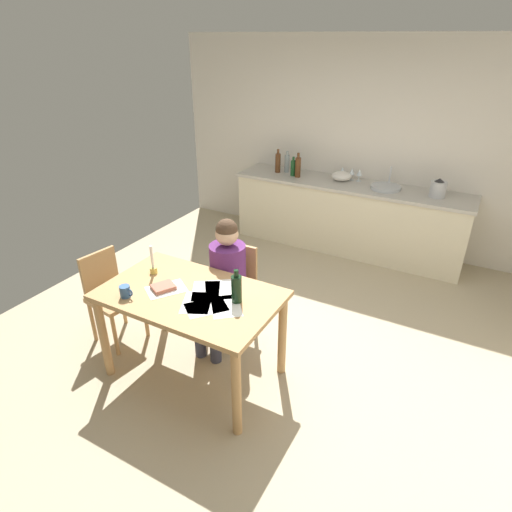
# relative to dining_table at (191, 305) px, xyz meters

# --- Properties ---
(ground_plane) EXTENTS (5.20, 5.20, 0.04)m
(ground_plane) POSITION_rel_dining_table_xyz_m (0.33, 0.69, -0.70)
(ground_plane) COLOR tan
(wall_back) EXTENTS (5.20, 0.12, 2.60)m
(wall_back) POSITION_rel_dining_table_xyz_m (0.33, 3.29, 0.62)
(wall_back) COLOR silver
(wall_back) RESTS_ON ground
(kitchen_counter) EXTENTS (2.97, 0.64, 0.90)m
(kitchen_counter) POSITION_rel_dining_table_xyz_m (0.33, 2.93, -0.23)
(kitchen_counter) COLOR beige
(kitchen_counter) RESTS_ON ground
(dining_table) EXTENTS (1.38, 0.84, 0.80)m
(dining_table) POSITION_rel_dining_table_xyz_m (0.00, 0.00, 0.00)
(dining_table) COLOR tan
(dining_table) RESTS_ON ground
(chair_at_table) EXTENTS (0.41, 0.41, 0.88)m
(chair_at_table) POSITION_rel_dining_table_xyz_m (-0.02, 0.66, -0.19)
(chair_at_table) COLOR tan
(chair_at_table) RESTS_ON ground
(person_seated) EXTENTS (0.33, 0.60, 1.19)m
(person_seated) POSITION_rel_dining_table_xyz_m (-0.02, 0.52, -0.00)
(person_seated) COLOR #592666
(person_seated) RESTS_ON ground
(chair_side_empty) EXTENTS (0.46, 0.46, 0.85)m
(chair_side_empty) POSITION_rel_dining_table_xyz_m (-0.95, 0.05, -0.21)
(chair_side_empty) COLOR tan
(chair_side_empty) RESTS_ON ground
(coffee_mug) EXTENTS (0.12, 0.08, 0.09)m
(coffee_mug) POSITION_rel_dining_table_xyz_m (-0.39, -0.27, 0.16)
(coffee_mug) COLOR #33598C
(coffee_mug) RESTS_ON dining_table
(candlestick) EXTENTS (0.06, 0.06, 0.25)m
(candlestick) POSITION_rel_dining_table_xyz_m (-0.45, 0.11, 0.19)
(candlestick) COLOR gold
(candlestick) RESTS_ON dining_table
(book_magazine) EXTENTS (0.20, 0.21, 0.03)m
(book_magazine) POSITION_rel_dining_table_xyz_m (-0.21, -0.05, 0.13)
(book_magazine) COLOR #AB624D
(book_magazine) RESTS_ON dining_table
(paper_letter) EXTENTS (0.35, 0.36, 0.00)m
(paper_letter) POSITION_rel_dining_table_xyz_m (0.35, -0.02, 0.12)
(paper_letter) COLOR white
(paper_letter) RESTS_ON dining_table
(paper_bill) EXTENTS (0.34, 0.36, 0.00)m
(paper_bill) POSITION_rel_dining_table_xyz_m (-0.19, -0.04, 0.12)
(paper_bill) COLOR white
(paper_bill) RESTS_ON dining_table
(paper_envelope) EXTENTS (0.35, 0.36, 0.00)m
(paper_envelope) POSITION_rel_dining_table_xyz_m (0.17, 0.15, 0.12)
(paper_envelope) COLOR white
(paper_envelope) RESTS_ON dining_table
(paper_receipt) EXTENTS (0.35, 0.36, 0.00)m
(paper_receipt) POSITION_rel_dining_table_xyz_m (0.22, -0.10, 0.12)
(paper_receipt) COLOR white
(paper_receipt) RESTS_ON dining_table
(paper_notice) EXTENTS (0.32, 0.36, 0.00)m
(paper_notice) POSITION_rel_dining_table_xyz_m (0.13, -0.08, 0.12)
(paper_notice) COLOR white
(paper_notice) RESTS_ON dining_table
(paper_flyer) EXTENTS (0.33, 0.36, 0.00)m
(paper_flyer) POSITION_rel_dining_table_xyz_m (0.09, 0.09, 0.12)
(paper_flyer) COLOR white
(paper_flyer) RESTS_ON dining_table
(wine_bottle_on_table) EXTENTS (0.08, 0.08, 0.27)m
(wine_bottle_on_table) POSITION_rel_dining_table_xyz_m (0.38, 0.08, 0.23)
(wine_bottle_on_table) COLOR black
(wine_bottle_on_table) RESTS_ON dining_table
(sink_unit) EXTENTS (0.36, 0.36, 0.24)m
(sink_unit) POSITION_rel_dining_table_xyz_m (0.77, 2.93, 0.24)
(sink_unit) COLOR #B2B7BC
(sink_unit) RESTS_ON kitchen_counter
(bottle_oil) EXTENTS (0.07, 0.07, 0.31)m
(bottle_oil) POSITION_rel_dining_table_xyz_m (-0.69, 2.93, 0.35)
(bottle_oil) COLOR #593319
(bottle_oil) RESTS_ON kitchen_counter
(bottle_vinegar) EXTENTS (0.07, 0.07, 0.28)m
(bottle_vinegar) POSITION_rel_dining_table_xyz_m (-0.59, 3.00, 0.34)
(bottle_vinegar) COLOR #8C999E
(bottle_vinegar) RESTS_ON kitchen_counter
(bottle_wine_red) EXTENTS (0.07, 0.07, 0.25)m
(bottle_wine_red) POSITION_rel_dining_table_xyz_m (-0.45, 2.89, 0.33)
(bottle_wine_red) COLOR #194C23
(bottle_wine_red) RESTS_ON kitchen_counter
(bottle_sauce) EXTENTS (0.07, 0.07, 0.32)m
(bottle_sauce) POSITION_rel_dining_table_xyz_m (-0.37, 2.86, 0.35)
(bottle_sauce) COLOR #593319
(bottle_sauce) RESTS_ON kitchen_counter
(mixing_bowl) EXTENTS (0.26, 0.26, 0.12)m
(mixing_bowl) POSITION_rel_dining_table_xyz_m (0.19, 3.00, 0.28)
(mixing_bowl) COLOR white
(mixing_bowl) RESTS_ON kitchen_counter
(stovetop_kettle) EXTENTS (0.18, 0.18, 0.22)m
(stovetop_kettle) POSITION_rel_dining_table_xyz_m (1.36, 2.93, 0.32)
(stovetop_kettle) COLOR #B7BABF
(stovetop_kettle) RESTS_ON kitchen_counter
(wine_glass_near_sink) EXTENTS (0.07, 0.07, 0.15)m
(wine_glass_near_sink) POSITION_rel_dining_table_xyz_m (0.39, 3.08, 0.33)
(wine_glass_near_sink) COLOR silver
(wine_glass_near_sink) RESTS_ON kitchen_counter
(wine_glass_by_kettle) EXTENTS (0.07, 0.07, 0.15)m
(wine_glass_by_kettle) POSITION_rel_dining_table_xyz_m (0.29, 3.08, 0.33)
(wine_glass_by_kettle) COLOR silver
(wine_glass_by_kettle) RESTS_ON kitchen_counter
(wine_glass_back_left) EXTENTS (0.07, 0.07, 0.15)m
(wine_glass_back_left) POSITION_rel_dining_table_xyz_m (0.17, 3.08, 0.33)
(wine_glass_back_left) COLOR silver
(wine_glass_back_left) RESTS_ON kitchen_counter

